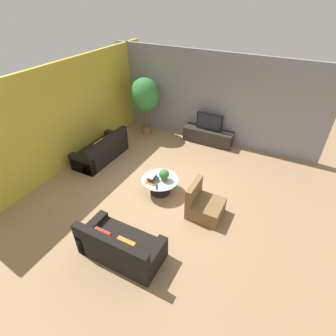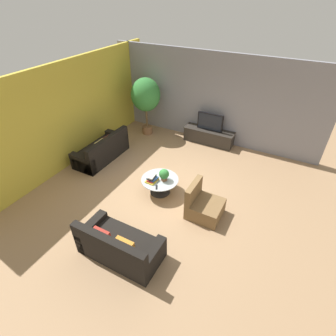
% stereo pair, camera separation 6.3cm
% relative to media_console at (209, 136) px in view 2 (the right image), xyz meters
% --- Properties ---
extents(ground_plane, '(24.00, 24.00, 0.00)m').
position_rel_media_console_xyz_m(ground_plane, '(-0.13, -2.94, -0.26)').
color(ground_plane, '#9E7A56').
extents(back_wall_stone, '(7.40, 0.12, 3.00)m').
position_rel_media_console_xyz_m(back_wall_stone, '(-0.13, 0.32, 1.24)').
color(back_wall_stone, gray).
rests_on(back_wall_stone, ground).
extents(side_wall_left, '(0.12, 7.40, 3.00)m').
position_rel_media_console_xyz_m(side_wall_left, '(-3.39, -2.74, 1.24)').
color(side_wall_left, gold).
rests_on(side_wall_left, ground).
extents(media_console, '(1.76, 0.50, 0.51)m').
position_rel_media_console_xyz_m(media_console, '(0.00, 0.00, 0.00)').
color(media_console, '#2D2823').
rests_on(media_console, ground).
extents(television, '(0.89, 0.13, 0.60)m').
position_rel_media_console_xyz_m(television, '(0.00, -0.00, 0.54)').
color(television, black).
rests_on(television, media_console).
extents(coffee_table, '(0.99, 0.99, 0.44)m').
position_rel_media_console_xyz_m(coffee_table, '(-0.19, -3.16, 0.04)').
color(coffee_table, black).
rests_on(coffee_table, ground).
extents(couch_by_wall, '(0.84, 1.87, 0.84)m').
position_rel_media_console_xyz_m(couch_by_wall, '(-2.64, -2.58, 0.03)').
color(couch_by_wall, black).
rests_on(couch_by_wall, ground).
extents(couch_near_entry, '(1.71, 0.84, 0.84)m').
position_rel_media_console_xyz_m(couch_near_entry, '(0.09, -5.32, 0.02)').
color(couch_near_entry, black).
rests_on(couch_near_entry, ground).
extents(armchair_wicker, '(0.80, 0.76, 0.86)m').
position_rel_media_console_xyz_m(armchair_wicker, '(1.15, -3.39, 0.01)').
color(armchair_wicker, brown).
rests_on(armchair_wicker, ground).
extents(potted_palm_tall, '(1.02, 1.02, 2.08)m').
position_rel_media_console_xyz_m(potted_palm_tall, '(-2.29, -0.41, 1.19)').
color(potted_palm_tall, brown).
rests_on(potted_palm_tall, ground).
extents(potted_plant_tabletop, '(0.27, 0.27, 0.33)m').
position_rel_media_console_xyz_m(potted_plant_tabletop, '(-0.07, -3.13, 0.35)').
color(potted_plant_tabletop, brown).
rests_on(potted_plant_tabletop, coffee_table).
extents(book_stack, '(0.27, 0.32, 0.18)m').
position_rel_media_console_xyz_m(book_stack, '(-0.32, -3.32, 0.25)').
color(book_stack, gold).
rests_on(book_stack, coffee_table).
extents(remote_black, '(0.11, 0.16, 0.02)m').
position_rel_media_console_xyz_m(remote_black, '(-0.09, -3.50, 0.18)').
color(remote_black, black).
rests_on(remote_black, coffee_table).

